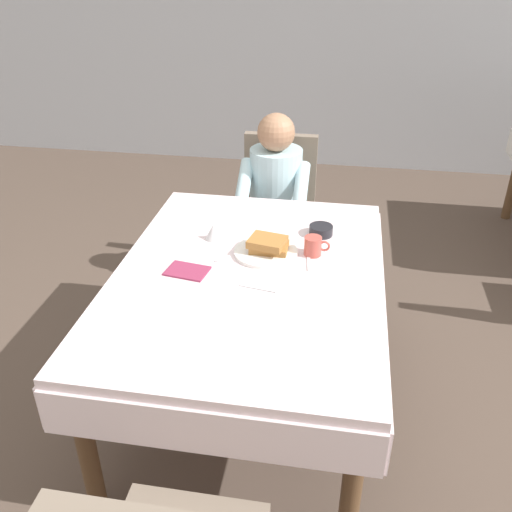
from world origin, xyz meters
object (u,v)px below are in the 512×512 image
cup_coffee (313,246)px  spoon_near_edge (258,288)px  bowl_butter (321,230)px  chair_diner (278,203)px  diner_person (275,192)px  plate_breakfast (266,252)px  dining_table_main (248,290)px  fork_left_of_plate (222,252)px  breakfast_stack (268,244)px  knife_right_of_plate (309,259)px  syrup_pitcher (214,232)px

cup_coffee → spoon_near_edge: 0.37m
cup_coffee → bowl_butter: cup_coffee is taller
chair_diner → spoon_near_edge: chair_diner is taller
diner_person → plate_breakfast: (0.08, -0.85, 0.08)m
chair_diner → plate_breakfast: bearing=94.3°
dining_table_main → fork_left_of_plate: fork_left_of_plate is taller
dining_table_main → breakfast_stack: size_ratio=8.61×
chair_diner → breakfast_stack: bearing=94.9°
plate_breakfast → chair_diner: bearing=94.3°
breakfast_stack → chair_diner: bearing=94.9°
spoon_near_edge → bowl_butter: bearing=76.4°
breakfast_stack → knife_right_of_plate: size_ratio=0.88×
fork_left_of_plate → syrup_pitcher: bearing=35.7°
breakfast_stack → cup_coffee: 0.20m
cup_coffee → knife_right_of_plate: size_ratio=0.57×
bowl_butter → cup_coffee: bearing=-96.3°
syrup_pitcher → knife_right_of_plate: 0.46m
plate_breakfast → spoon_near_edge: (0.01, -0.28, -0.01)m
dining_table_main → cup_coffee: size_ratio=13.49×
diner_person → fork_left_of_plate: diner_person is taller
fork_left_of_plate → chair_diner: bearing=-0.3°
dining_table_main → plate_breakfast: plate_breakfast is taller
cup_coffee → knife_right_of_plate: cup_coffee is taller
dining_table_main → plate_breakfast: 0.20m
diner_person → fork_left_of_plate: 0.88m
plate_breakfast → spoon_near_edge: 0.28m
plate_breakfast → knife_right_of_plate: bearing=-6.0°
fork_left_of_plate → knife_right_of_plate: same height
dining_table_main → chair_diner: chair_diner is taller
dining_table_main → plate_breakfast: size_ratio=5.44×
breakfast_stack → dining_table_main: bearing=-109.7°
bowl_butter → knife_right_of_plate: 0.24m
syrup_pitcher → dining_table_main: bearing=-51.3°
dining_table_main → spoon_near_edge: bearing=-63.8°
dining_table_main → knife_right_of_plate: 0.29m
dining_table_main → plate_breakfast: bearing=73.3°
diner_person → knife_right_of_plate: bearing=107.0°
cup_coffee → plate_breakfast: bearing=-172.9°
plate_breakfast → breakfast_stack: size_ratio=1.58×
bowl_butter → fork_left_of_plate: size_ratio=0.61×
plate_breakfast → fork_left_of_plate: (-0.19, -0.02, -0.01)m
diner_person → spoon_near_edge: 1.14m
chair_diner → syrup_pitcher: chair_diner is taller
bowl_butter → knife_right_of_plate: bearing=-98.5°
chair_diner → bowl_butter: 0.87m
fork_left_of_plate → spoon_near_edge: same height
breakfast_stack → syrup_pitcher: breakfast_stack is taller
breakfast_stack → syrup_pitcher: bearing=160.5°
dining_table_main → bowl_butter: size_ratio=13.85×
breakfast_stack → bowl_butter: bearing=45.3°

